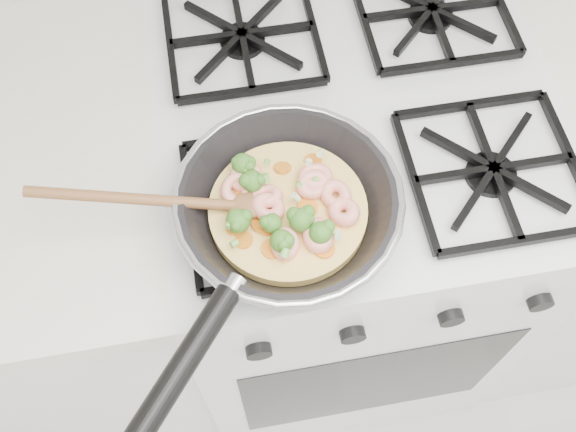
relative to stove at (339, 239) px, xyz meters
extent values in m
cube|color=white|center=(0.00, 0.00, -0.01)|extent=(0.60, 0.60, 0.90)
cube|color=black|center=(0.00, -0.30, -0.01)|extent=(0.48, 0.00, 0.40)
cube|color=black|center=(0.00, 0.00, 0.45)|extent=(0.56, 0.56, 0.02)
torus|color=#B6B6BD|center=(-0.14, -0.18, 0.51)|extent=(0.29, 0.29, 0.01)
cylinder|color=black|center=(-0.28, -0.36, 0.51)|extent=(0.14, 0.16, 0.03)
cylinder|color=#FFD76E|center=(-0.14, -0.18, 0.48)|extent=(0.20, 0.20, 0.02)
ellipsoid|color=brown|center=(-0.19, -0.17, 0.50)|extent=(0.06, 0.05, 0.02)
cylinder|color=brown|center=(-0.32, -0.15, 0.53)|extent=(0.25, 0.05, 0.07)
torus|color=#FFAC96|center=(-0.10, -0.16, 0.50)|extent=(0.06, 0.06, 0.03)
torus|color=#FFAC96|center=(-0.16, -0.18, 0.50)|extent=(0.06, 0.06, 0.02)
torus|color=#FFAC96|center=(-0.08, -0.18, 0.50)|extent=(0.06, 0.06, 0.03)
torus|color=#FFAC96|center=(-0.11, -0.23, 0.50)|extent=(0.05, 0.05, 0.02)
torus|color=#FFAC96|center=(-0.15, -0.23, 0.50)|extent=(0.05, 0.05, 0.02)
torus|color=#FFAC96|center=(-0.10, -0.15, 0.50)|extent=(0.05, 0.05, 0.02)
torus|color=#FFAC96|center=(-0.16, -0.16, 0.50)|extent=(0.05, 0.05, 0.02)
torus|color=#FFAC96|center=(-0.07, -0.20, 0.50)|extent=(0.06, 0.06, 0.03)
torus|color=#FFAC96|center=(-0.20, -0.15, 0.50)|extent=(0.07, 0.07, 0.03)
torus|color=#FFAC96|center=(-0.18, -0.13, 0.50)|extent=(0.06, 0.06, 0.03)
ellipsoid|color=#468029|center=(-0.18, -0.12, 0.51)|extent=(0.04, 0.04, 0.03)
ellipsoid|color=#468029|center=(-0.11, -0.23, 0.51)|extent=(0.04, 0.04, 0.03)
ellipsoid|color=#468029|center=(-0.16, -0.21, 0.51)|extent=(0.03, 0.03, 0.02)
ellipsoid|color=#468029|center=(-0.15, -0.23, 0.51)|extent=(0.04, 0.04, 0.03)
ellipsoid|color=#468029|center=(-0.18, -0.14, 0.51)|extent=(0.04, 0.04, 0.03)
ellipsoid|color=#468029|center=(-0.13, -0.21, 0.51)|extent=(0.04, 0.04, 0.03)
ellipsoid|color=#468029|center=(-0.20, -0.20, 0.51)|extent=(0.04, 0.04, 0.03)
cylinder|color=orange|center=(-0.19, -0.15, 0.49)|extent=(0.04, 0.04, 0.01)
cylinder|color=orange|center=(-0.21, -0.19, 0.49)|extent=(0.03, 0.03, 0.01)
cylinder|color=orange|center=(-0.10, -0.24, 0.49)|extent=(0.04, 0.04, 0.00)
cylinder|color=orange|center=(-0.09, -0.12, 0.49)|extent=(0.03, 0.03, 0.01)
cylinder|color=orange|center=(-0.17, -0.23, 0.49)|extent=(0.04, 0.04, 0.00)
cylinder|color=orange|center=(-0.11, -0.18, 0.49)|extent=(0.04, 0.04, 0.00)
cylinder|color=orange|center=(-0.20, -0.21, 0.49)|extent=(0.03, 0.03, 0.01)
cylinder|color=orange|center=(-0.17, -0.20, 0.49)|extent=(0.03, 0.03, 0.01)
cylinder|color=orange|center=(-0.13, -0.12, 0.49)|extent=(0.03, 0.03, 0.01)
cylinder|color=orange|center=(-0.16, -0.23, 0.49)|extent=(0.04, 0.04, 0.01)
cylinder|color=orange|center=(-0.17, -0.20, 0.49)|extent=(0.03, 0.03, 0.01)
cylinder|color=#6EB247|center=(-0.15, -0.12, 0.51)|extent=(0.01, 0.01, 0.01)
cylinder|color=beige|center=(-0.10, -0.22, 0.51)|extent=(0.01, 0.01, 0.01)
cylinder|color=#6EB247|center=(-0.19, -0.11, 0.51)|extent=(0.01, 0.01, 0.01)
cylinder|color=#6EB247|center=(-0.10, -0.15, 0.51)|extent=(0.01, 0.01, 0.01)
cylinder|color=beige|center=(-0.10, -0.13, 0.51)|extent=(0.01, 0.01, 0.01)
cylinder|color=#6EB247|center=(-0.12, -0.16, 0.51)|extent=(0.01, 0.01, 0.01)
cylinder|color=#6EB247|center=(-0.16, -0.22, 0.51)|extent=(0.01, 0.01, 0.01)
cylinder|color=#6EB247|center=(-0.21, -0.20, 0.52)|extent=(0.01, 0.01, 0.01)
cylinder|color=#6EB247|center=(-0.16, -0.23, 0.51)|extent=(0.01, 0.01, 0.01)
cylinder|color=#6EB247|center=(-0.15, -0.25, 0.52)|extent=(0.01, 0.01, 0.01)
cylinder|color=#6EB247|center=(-0.16, -0.15, 0.52)|extent=(0.01, 0.01, 0.01)
cylinder|color=beige|center=(-0.13, -0.17, 0.51)|extent=(0.01, 0.01, 0.01)
cylinder|color=#6EB247|center=(-0.18, -0.13, 0.51)|extent=(0.01, 0.01, 0.01)
cylinder|color=beige|center=(-0.12, -0.20, 0.51)|extent=(0.01, 0.01, 0.01)
cylinder|color=beige|center=(-0.09, -0.12, 0.51)|extent=(0.01, 0.01, 0.01)
cylinder|color=beige|center=(-0.09, -0.24, 0.52)|extent=(0.01, 0.01, 0.01)
cylinder|color=#6EB247|center=(-0.21, -0.22, 0.51)|extent=(0.01, 0.01, 0.01)
camera|label=1|loc=(-0.21, -0.58, 1.21)|focal=41.35mm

